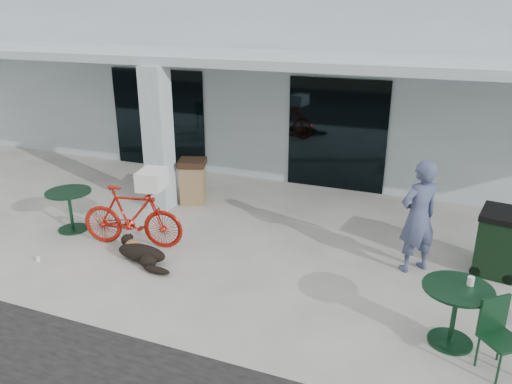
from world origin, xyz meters
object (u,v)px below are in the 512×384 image
at_px(bicycle, 132,217).
at_px(cafe_table_near, 71,211).
at_px(cafe_table_far, 454,315).
at_px(cafe_chair_far_a, 502,339).
at_px(dog, 142,252).
at_px(trash_receptacle, 193,181).
at_px(person, 418,217).
at_px(wheeled_bin, 499,242).

xyz_separation_m(bicycle, cafe_table_near, (-1.56, 0.12, -0.17)).
distance_m(cafe_table_near, cafe_table_far, 7.28).
bearing_deg(cafe_chair_far_a, bicycle, 127.07).
relative_size(bicycle, cafe_table_near, 2.20).
distance_m(dog, cafe_table_far, 5.16).
height_order(bicycle, cafe_chair_far_a, bicycle).
relative_size(cafe_table_near, trash_receptacle, 0.87).
relative_size(dog, cafe_table_near, 1.23).
height_order(bicycle, trash_receptacle, bicycle).
distance_m(cafe_chair_far_a, person, 2.65).
relative_size(cafe_table_far, trash_receptacle, 0.89).
bearing_deg(bicycle, trash_receptacle, -10.37).
bearing_deg(person, bicycle, -31.17).
height_order(cafe_table_far, cafe_chair_far_a, cafe_chair_far_a).
relative_size(bicycle, trash_receptacle, 1.92).
relative_size(cafe_table_far, wheeled_bin, 0.83).
xyz_separation_m(bicycle, cafe_table_far, (5.65, -0.90, -0.16)).
distance_m(dog, person, 4.78).
xyz_separation_m(bicycle, dog, (0.51, -0.50, -0.40)).
distance_m(dog, cafe_chair_far_a, 5.76).
xyz_separation_m(bicycle, trash_receptacle, (-0.03, 2.40, -0.08)).
height_order(cafe_table_near, trash_receptacle, trash_receptacle).
height_order(bicycle, cafe_table_far, bicycle).
bearing_deg(dog, cafe_table_near, -172.95).
xyz_separation_m(bicycle, person, (4.98, 1.00, 0.39)).
xyz_separation_m(dog, cafe_chair_far_a, (5.69, -0.80, 0.29)).
relative_size(bicycle, person, 1.00).
height_order(dog, cafe_table_near, cafe_table_near).
bearing_deg(person, dog, -24.01).
height_order(cafe_table_near, person, person).
relative_size(cafe_table_near, cafe_table_far, 0.98).
bearing_deg(bicycle, cafe_table_far, -110.15).
height_order(bicycle, dog, bicycle).
distance_m(bicycle, cafe_table_far, 5.72).
bearing_deg(cafe_chair_far_a, cafe_table_near, 128.53).
bearing_deg(cafe_table_near, dog, -16.66).
relative_size(cafe_table_near, wheeled_bin, 0.82).
height_order(bicycle, wheeled_bin, bicycle).
relative_size(dog, cafe_chair_far_a, 1.15).
xyz_separation_m(trash_receptacle, wheeled_bin, (6.32, -0.94, 0.03)).
relative_size(bicycle, dog, 1.79).
distance_m(cafe_table_far, person, 2.08).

